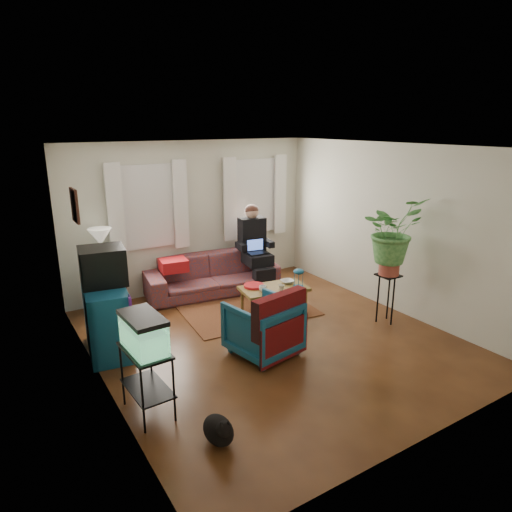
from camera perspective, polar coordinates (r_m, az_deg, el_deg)
floor at (r=6.43m, az=1.92°, el=-10.31°), size 4.50×5.00×0.01m
ceiling at (r=5.75m, az=2.18°, el=13.51°), size 4.50×5.00×0.01m
wall_back at (r=8.09m, az=-7.94°, el=4.92°), size 4.50×0.01×2.60m
wall_front at (r=4.24m, az=21.42°, el=-6.79°), size 4.50×0.01×2.60m
wall_left at (r=5.10m, az=-19.41°, el=-2.70°), size 0.01×5.00×2.60m
wall_right at (r=7.42m, az=16.62°, el=3.34°), size 0.01×5.00×2.60m
window_left at (r=7.74m, az=-13.38°, el=6.00°), size 1.08×0.04×1.38m
window_right at (r=8.61m, az=-0.30°, el=7.45°), size 1.08×0.04×1.38m
curtains_left at (r=7.67m, az=-13.18°, el=5.91°), size 1.36×0.06×1.50m
curtains_right at (r=8.54m, az=-0.01°, el=7.38°), size 1.36×0.06×1.50m
picture_frame at (r=5.77m, az=-21.64°, el=5.88°), size 0.04×0.32×0.40m
area_rug at (r=7.41m, az=-1.38°, el=-6.48°), size 2.14×1.78×0.01m
sofa at (r=7.96m, az=-5.62°, el=-1.55°), size 2.38×1.21×0.89m
seated_person at (r=8.17m, az=-0.20°, el=0.71°), size 0.66×0.77×1.36m
side_table at (r=7.65m, az=-18.33°, el=-3.87°), size 0.61×0.61×0.70m
table_lamp at (r=7.46m, az=-18.77°, el=0.81°), size 0.45×0.45×0.64m
dresser at (r=6.23m, az=-18.14°, el=-7.52°), size 0.64×1.06×0.90m
crt_tv at (r=6.09m, az=-18.63°, el=-1.17°), size 0.62×0.57×0.48m
aquarium_stand at (r=4.92m, az=-13.44°, el=-15.03°), size 0.39×0.66×0.72m
aquarium at (r=4.66m, az=-13.89°, el=-9.24°), size 0.35×0.60×0.38m
black_cat at (r=4.53m, az=-4.75°, el=-20.57°), size 0.31×0.43×0.34m
armchair at (r=5.90m, az=0.88°, el=-8.56°), size 0.90×0.86×0.80m
serape_throw at (r=5.63m, az=3.07°, el=-7.99°), size 0.83×0.33×0.66m
coffee_table at (r=7.18m, az=2.24°, el=-5.51°), size 1.10×0.71×0.43m
cup_a at (r=6.91m, az=0.85°, el=-4.08°), size 0.13×0.13×0.09m
cup_b at (r=6.96m, az=3.21°, el=-3.97°), size 0.11×0.11×0.09m
bowl at (r=7.29m, az=3.93°, el=-3.19°), size 0.23×0.23×0.05m
snack_tray at (r=7.11m, az=-0.27°, el=-3.74°), size 0.36×0.36×0.04m
birdcage at (r=7.09m, az=5.35°, el=-2.74°), size 0.19×0.19×0.30m
plant_stand at (r=7.06m, az=15.98°, el=-5.12°), size 0.32×0.32×0.75m
potted_plant at (r=6.80m, az=16.56°, el=1.89°), size 0.86×0.75×0.95m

